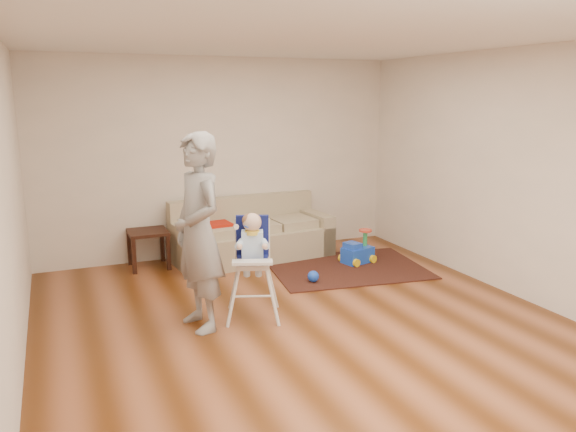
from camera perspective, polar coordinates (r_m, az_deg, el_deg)
name	(u,v)px	position (r m, az deg, el deg)	size (l,w,h in m)	color
ground	(304,323)	(5.61, 1.62, -10.84)	(5.50, 5.50, 0.00)	#4E260C
room_envelope	(283,128)	(5.65, -0.50, 8.95)	(5.04, 5.52, 2.72)	silver
sofa	(253,229)	(7.62, -3.61, -1.38)	(2.19, 1.06, 0.82)	tan
side_table	(149,249)	(7.49, -13.98, -3.27)	(0.49, 0.49, 0.49)	black
area_rug	(347,268)	(7.32, 5.99, -5.26)	(1.92, 1.44, 0.02)	black
ride_on_toy	(358,246)	(7.49, 7.10, -3.09)	(0.40, 0.28, 0.43)	blue
toy_ball	(313,276)	(6.71, 2.58, -6.15)	(0.14, 0.14, 0.14)	blue
high_chair	(253,267)	(5.60, -3.61, -5.24)	(0.64, 0.64, 1.08)	silver
adult	(198,233)	(5.31, -9.09, -1.69)	(0.68, 0.45, 1.87)	gray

